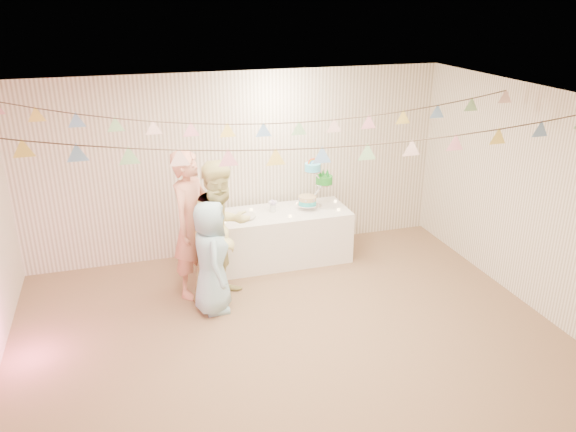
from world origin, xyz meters
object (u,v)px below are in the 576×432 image
object	(u,v)px
person_adult_b	(222,231)
cake_stand	(315,183)
person_adult_a	(192,224)
person_child	(211,257)
table	(279,236)

from	to	relation	value
person_adult_b	cake_stand	bearing A→B (deg)	-1.41
cake_stand	person_adult_a	distance (m)	1.92
cake_stand	person_child	bearing A→B (deg)	-146.46
cake_stand	person_child	world-z (taller)	cake_stand
table	cake_stand	xyz separation A→B (m)	(0.55, 0.05, 0.72)
table	person_adult_a	xyz separation A→B (m)	(-1.26, -0.57, 0.56)
person_child	table	bearing A→B (deg)	-45.56
cake_stand	person_child	distance (m)	2.05
table	person_child	size ratio (longest dim) A/B	1.41
person_adult_a	person_adult_b	xyz separation A→B (m)	(0.32, -0.22, -0.05)
table	person_adult_a	bearing A→B (deg)	-155.72
person_adult_a	person_adult_b	distance (m)	0.39
cake_stand	person_adult_b	bearing A→B (deg)	-150.68
cake_stand	person_adult_a	world-z (taller)	person_adult_a
table	person_adult_a	world-z (taller)	person_adult_a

